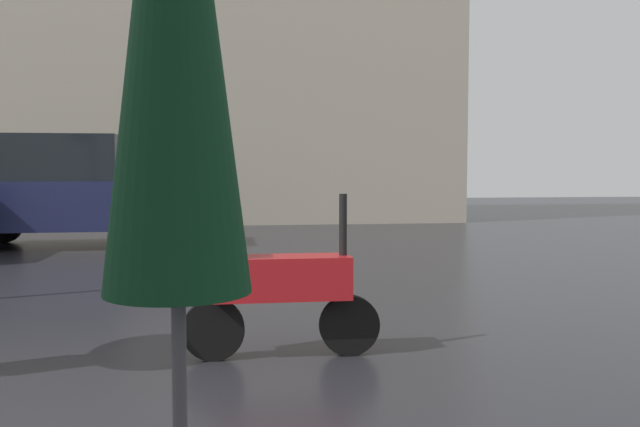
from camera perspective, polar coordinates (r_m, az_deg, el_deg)
name	(u,v)px	position (r m, az deg, el deg)	size (l,w,h in m)	color
folded_patio_umbrella_far	(174,27)	(1.65, -12.39, 15.41)	(0.44, 0.44, 2.58)	black
parked_scooter	(276,284)	(5.00, -3.80, -6.10)	(1.48, 0.32, 1.23)	black
parked_car_right	(64,191)	(13.04, -21.11, 1.82)	(4.31, 1.82, 2.04)	#1E234C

